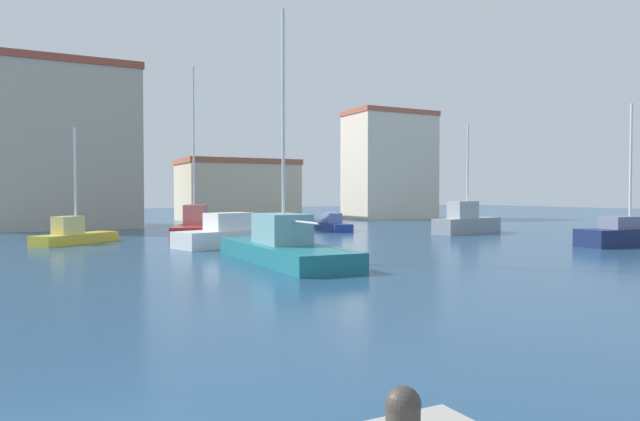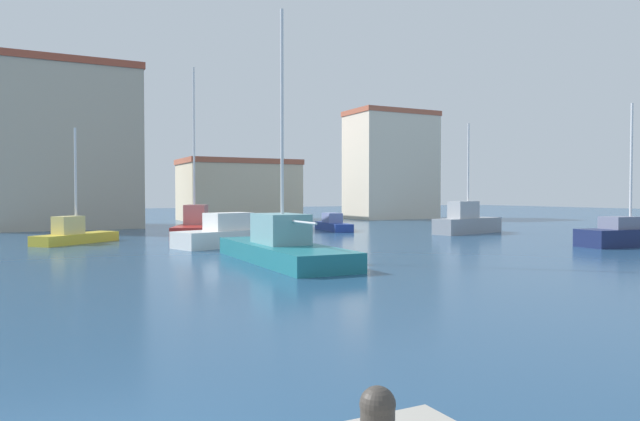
{
  "view_description": "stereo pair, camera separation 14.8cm",
  "coord_description": "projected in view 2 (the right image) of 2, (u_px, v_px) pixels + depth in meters",
  "views": [
    {
      "loc": [
        -0.02,
        -4.75,
        2.53
      ],
      "look_at": [
        14.28,
        22.89,
        1.64
      ],
      "focal_mm": 32.21,
      "sensor_mm": 36.0,
      "label": 1
    },
    {
      "loc": [
        0.11,
        -4.82,
        2.53
      ],
      "look_at": [
        14.28,
        22.89,
        1.64
      ],
      "focal_mm": 32.21,
      "sensor_mm": 36.0,
      "label": 2
    }
  ],
  "objects": [
    {
      "name": "motorboat_blue_inner_mooring",
      "position": [
        333.0,
        224.0,
        40.06
      ],
      "size": [
        2.19,
        5.13,
        1.21
      ],
      "color": "#233D93",
      "rests_on": "water"
    },
    {
      "name": "water",
      "position": [
        359.0,
        244.0,
        28.94
      ],
      "size": [
        160.0,
        160.0,
        0.0
      ],
      "primitive_type": "plane",
      "color": "navy",
      "rests_on": "ground"
    },
    {
      "name": "harbor_office",
      "position": [
        391.0,
        165.0,
        59.25
      ],
      "size": [
        8.84,
        5.45,
        11.06
      ],
      "color": "beige",
      "rests_on": "ground"
    },
    {
      "name": "motorboat_white_near_pier",
      "position": [
        233.0,
        234.0,
        28.04
      ],
      "size": [
        6.35,
        3.66,
        1.63
      ],
      "color": "white",
      "rests_on": "water"
    },
    {
      "name": "sailboat_grey_outer_mooring",
      "position": [
        467.0,
        222.0,
        36.92
      ],
      "size": [
        5.78,
        2.76,
        7.08
      ],
      "color": "gray",
      "rests_on": "water"
    },
    {
      "name": "yacht_club",
      "position": [
        239.0,
        190.0,
        55.9
      ],
      "size": [
        11.0,
        6.78,
        5.88
      ],
      "color": "beige",
      "rests_on": "ground"
    },
    {
      "name": "sailboat_yellow_distant_east",
      "position": [
        74.0,
        234.0,
        29.35
      ],
      "size": [
        4.47,
        4.1,
        5.93
      ],
      "color": "gold",
      "rests_on": "water"
    },
    {
      "name": "sailboat_navy_distant_north",
      "position": [
        629.0,
        235.0,
        27.96
      ],
      "size": [
        5.67,
        2.3,
        6.95
      ],
      "color": "#19234C",
      "rests_on": "water"
    },
    {
      "name": "sailboat_red_far_left",
      "position": [
        195.0,
        225.0,
        34.32
      ],
      "size": [
        4.07,
        6.35,
        10.04
      ],
      "color": "#B22823",
      "rests_on": "water"
    },
    {
      "name": "warehouse_block",
      "position": [
        64.0,
        147.0,
        43.2
      ],
      "size": [
        10.54,
        8.75,
        12.11
      ],
      "color": "#B2A893",
      "rests_on": "ground"
    },
    {
      "name": "sailboat_teal_center_channel",
      "position": [
        282.0,
        246.0,
        21.49
      ],
      "size": [
        2.65,
        8.51,
        9.39
      ],
      "color": "#1E707A",
      "rests_on": "water"
    }
  ]
}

